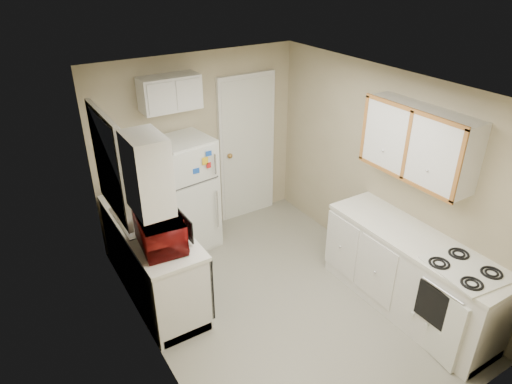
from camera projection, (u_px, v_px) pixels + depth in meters
floor at (280, 301)px, 5.09m from camera, size 3.80×3.80×0.00m
ceiling at (286, 88)px, 3.96m from camera, size 3.80×3.80×0.00m
wall_left at (147, 251)px, 3.87m from camera, size 3.80×3.80×0.00m
wall_right at (384, 175)px, 5.18m from camera, size 3.80×3.80×0.00m
wall_back at (199, 146)px, 5.95m from camera, size 2.80×2.80×0.00m
wall_front at (442, 326)px, 3.10m from camera, size 2.80×2.80×0.00m
left_counter at (153, 258)px, 5.04m from camera, size 0.60×1.80×0.90m
dishwasher at (200, 275)px, 4.71m from camera, size 0.03×0.58×0.72m
sink at (144, 220)px, 4.96m from camera, size 0.54×0.74×0.16m
microwave at (161, 233)px, 4.40m from camera, size 0.62×0.38×0.39m
soap_bottle at (125, 194)px, 5.20m from camera, size 0.10×0.10×0.17m
window_blinds at (110, 164)px, 4.49m from camera, size 0.10×0.98×1.08m
upper_cabinet_left at (147, 174)px, 3.83m from camera, size 0.30×0.45×0.70m
refrigerator at (188, 194)px, 5.75m from camera, size 0.68×0.67×1.48m
cabinet_over_fridge at (170, 93)px, 5.28m from camera, size 0.70×0.30×0.40m
interior_door at (247, 149)px, 6.33m from camera, size 0.86×0.06×2.08m
right_counter at (410, 274)px, 4.79m from camera, size 0.60×2.00×0.90m
stove at (453, 312)px, 4.37m from camera, size 0.59×0.70×0.78m
upper_cabinet_right at (418, 142)px, 4.45m from camera, size 0.30×1.20×0.70m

